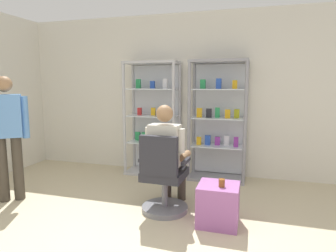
% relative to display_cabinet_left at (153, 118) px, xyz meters
% --- Properties ---
extents(back_wall, '(6.00, 0.10, 2.70)m').
position_rel_display_cabinet_left_xyz_m(back_wall, '(0.55, 0.24, 0.39)').
color(back_wall, silver).
rests_on(back_wall, ground).
extents(display_cabinet_left, '(0.90, 0.45, 1.90)m').
position_rel_display_cabinet_left_xyz_m(display_cabinet_left, '(0.00, 0.00, 0.00)').
color(display_cabinet_left, '#B7B7BC').
rests_on(display_cabinet_left, ground).
extents(display_cabinet_right, '(0.90, 0.45, 1.90)m').
position_rel_display_cabinet_left_xyz_m(display_cabinet_right, '(1.10, -0.00, 0.00)').
color(display_cabinet_right, gray).
rests_on(display_cabinet_right, ground).
extents(office_chair, '(0.57, 0.56, 0.96)m').
position_rel_display_cabinet_left_xyz_m(office_chair, '(0.64, -1.51, -0.57)').
color(office_chair, slate).
rests_on(office_chair, ground).
extents(seated_shopkeeper, '(0.50, 0.57, 1.29)m').
position_rel_display_cabinet_left_xyz_m(seated_shopkeeper, '(0.65, -1.35, -0.25)').
color(seated_shopkeeper, '#3F382D').
rests_on(seated_shopkeeper, ground).
extents(storage_crate, '(0.44, 0.41, 0.45)m').
position_rel_display_cabinet_left_xyz_m(storage_crate, '(1.31, -1.62, -0.73)').
color(storage_crate, '#9E599E').
rests_on(storage_crate, ground).
extents(tea_glass, '(0.07, 0.07, 0.08)m').
position_rel_display_cabinet_left_xyz_m(tea_glass, '(1.34, -1.67, -0.47)').
color(tea_glass, brown).
rests_on(tea_glass, storage_crate).
extents(standing_customer, '(0.43, 0.40, 1.63)m').
position_rel_display_cabinet_left_xyz_m(standing_customer, '(-1.40, -1.70, -0.03)').
color(standing_customer, '#3F382D').
rests_on(standing_customer, ground).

